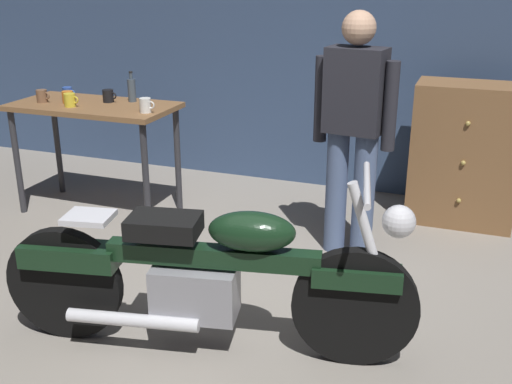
{
  "coord_description": "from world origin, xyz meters",
  "views": [
    {
      "loc": [
        1.21,
        -2.61,
        1.95
      ],
      "look_at": [
        -0.01,
        0.7,
        0.65
      ],
      "focal_mm": 43.87,
      "sensor_mm": 36.0,
      "label": 1
    }
  ],
  "objects_px": {
    "mug_white_ceramic": "(146,105)",
    "bottle": "(132,90)",
    "person_standing": "(354,126)",
    "mug_yellow_tall": "(70,100)",
    "mug_orange_travel": "(68,97)",
    "motorcycle": "(207,273)",
    "mug_blue_enamel": "(68,94)",
    "mug_brown_stoneware": "(42,96)",
    "wooden_dresser": "(465,154)",
    "mug_black_matte": "(108,96)"
  },
  "relations": [
    {
      "from": "mug_blue_enamel",
      "to": "bottle",
      "type": "bearing_deg",
      "value": 13.31
    },
    {
      "from": "person_standing",
      "to": "mug_white_ceramic",
      "type": "xyz_separation_m",
      "value": [
        -1.55,
        -0.04,
        0.03
      ]
    },
    {
      "from": "mug_brown_stoneware",
      "to": "mug_orange_travel",
      "type": "height_order",
      "value": "mug_brown_stoneware"
    },
    {
      "from": "mug_blue_enamel",
      "to": "bottle",
      "type": "xyz_separation_m",
      "value": [
        0.52,
        0.12,
        0.04
      ]
    },
    {
      "from": "motorcycle",
      "to": "mug_blue_enamel",
      "type": "height_order",
      "value": "mug_blue_enamel"
    },
    {
      "from": "person_standing",
      "to": "mug_yellow_tall",
      "type": "bearing_deg",
      "value": 9.77
    },
    {
      "from": "mug_yellow_tall",
      "to": "bottle",
      "type": "xyz_separation_m",
      "value": [
        0.35,
        0.33,
        0.05
      ]
    },
    {
      "from": "mug_brown_stoneware",
      "to": "mug_black_matte",
      "type": "xyz_separation_m",
      "value": [
        0.49,
        0.18,
        0.0
      ]
    },
    {
      "from": "motorcycle",
      "to": "bottle",
      "type": "xyz_separation_m",
      "value": [
        -1.41,
        1.69,
        0.55
      ]
    },
    {
      "from": "mug_white_ceramic",
      "to": "mug_blue_enamel",
      "type": "height_order",
      "value": "mug_white_ceramic"
    },
    {
      "from": "mug_black_matte",
      "to": "bottle",
      "type": "height_order",
      "value": "bottle"
    },
    {
      "from": "mug_orange_travel",
      "to": "mug_black_matte",
      "type": "height_order",
      "value": "mug_black_matte"
    },
    {
      "from": "person_standing",
      "to": "mug_white_ceramic",
      "type": "bearing_deg",
      "value": 9.54
    },
    {
      "from": "mug_white_ceramic",
      "to": "mug_blue_enamel",
      "type": "xyz_separation_m",
      "value": [
        -0.81,
        0.18,
        -0.0
      ]
    },
    {
      "from": "mug_white_ceramic",
      "to": "bottle",
      "type": "bearing_deg",
      "value": 134.2
    },
    {
      "from": "wooden_dresser",
      "to": "mug_white_ceramic",
      "type": "height_order",
      "value": "wooden_dresser"
    },
    {
      "from": "mug_yellow_tall",
      "to": "mug_brown_stoneware",
      "type": "bearing_deg",
      "value": 169.23
    },
    {
      "from": "mug_yellow_tall",
      "to": "mug_white_ceramic",
      "type": "bearing_deg",
      "value": 2.26
    },
    {
      "from": "person_standing",
      "to": "mug_blue_enamel",
      "type": "distance_m",
      "value": 2.37
    },
    {
      "from": "person_standing",
      "to": "wooden_dresser",
      "type": "xyz_separation_m",
      "value": [
        0.71,
        0.88,
        -0.38
      ]
    },
    {
      "from": "mug_orange_travel",
      "to": "mug_white_ceramic",
      "type": "distance_m",
      "value": 0.74
    },
    {
      "from": "person_standing",
      "to": "mug_orange_travel",
      "type": "bearing_deg",
      "value": 7.18
    },
    {
      "from": "person_standing",
      "to": "bottle",
      "type": "height_order",
      "value": "person_standing"
    },
    {
      "from": "mug_white_ceramic",
      "to": "bottle",
      "type": "height_order",
      "value": "bottle"
    },
    {
      "from": "mug_yellow_tall",
      "to": "mug_blue_enamel",
      "type": "height_order",
      "value": "mug_blue_enamel"
    },
    {
      "from": "mug_white_ceramic",
      "to": "mug_black_matte",
      "type": "xyz_separation_m",
      "value": [
        -0.46,
        0.22,
        -0.0
      ]
    },
    {
      "from": "person_standing",
      "to": "mug_yellow_tall",
      "type": "xyz_separation_m",
      "value": [
        -2.2,
        -0.07,
        0.03
      ]
    },
    {
      "from": "mug_white_ceramic",
      "to": "mug_black_matte",
      "type": "height_order",
      "value": "mug_white_ceramic"
    },
    {
      "from": "mug_brown_stoneware",
      "to": "bottle",
      "type": "height_order",
      "value": "bottle"
    },
    {
      "from": "person_standing",
      "to": "mug_yellow_tall",
      "type": "relative_size",
      "value": 13.63
    },
    {
      "from": "person_standing",
      "to": "mug_orange_travel",
      "type": "distance_m",
      "value": 2.29
    },
    {
      "from": "wooden_dresser",
      "to": "mug_brown_stoneware",
      "type": "xyz_separation_m",
      "value": [
        -3.21,
        -0.88,
        0.4
      ]
    },
    {
      "from": "mug_brown_stoneware",
      "to": "mug_orange_travel",
      "type": "bearing_deg",
      "value": 11.24
    },
    {
      "from": "mug_white_ceramic",
      "to": "bottle",
      "type": "relative_size",
      "value": 0.5
    },
    {
      "from": "mug_orange_travel",
      "to": "mug_white_ceramic",
      "type": "relative_size",
      "value": 0.98
    },
    {
      "from": "person_standing",
      "to": "bottle",
      "type": "distance_m",
      "value": 1.86
    },
    {
      "from": "mug_black_matte",
      "to": "motorcycle",
      "type": "bearing_deg",
      "value": -45.57
    },
    {
      "from": "mug_white_ceramic",
      "to": "mug_blue_enamel",
      "type": "bearing_deg",
      "value": 167.67
    },
    {
      "from": "wooden_dresser",
      "to": "mug_orange_travel",
      "type": "bearing_deg",
      "value": -164.3
    },
    {
      "from": "mug_blue_enamel",
      "to": "mug_black_matte",
      "type": "bearing_deg",
      "value": 6.18
    },
    {
      "from": "wooden_dresser",
      "to": "mug_white_ceramic",
      "type": "xyz_separation_m",
      "value": [
        -2.26,
        -0.92,
        0.4
      ]
    },
    {
      "from": "person_standing",
      "to": "mug_brown_stoneware",
      "type": "height_order",
      "value": "person_standing"
    },
    {
      "from": "motorcycle",
      "to": "mug_blue_enamel",
      "type": "distance_m",
      "value": 2.54
    },
    {
      "from": "wooden_dresser",
      "to": "mug_black_matte",
      "type": "xyz_separation_m",
      "value": [
        -2.72,
        -0.7,
        0.4
      ]
    },
    {
      "from": "mug_orange_travel",
      "to": "person_standing",
      "type": "bearing_deg",
      "value": -0.89
    },
    {
      "from": "mug_orange_travel",
      "to": "mug_black_matte",
      "type": "distance_m",
      "value": 0.31
    },
    {
      "from": "person_standing",
      "to": "bottle",
      "type": "relative_size",
      "value": 6.93
    },
    {
      "from": "person_standing",
      "to": "mug_orange_travel",
      "type": "relative_size",
      "value": 14.06
    },
    {
      "from": "mug_orange_travel",
      "to": "wooden_dresser",
      "type": "bearing_deg",
      "value": 15.7
    },
    {
      "from": "person_standing",
      "to": "mug_yellow_tall",
      "type": "distance_m",
      "value": 2.2
    }
  ]
}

